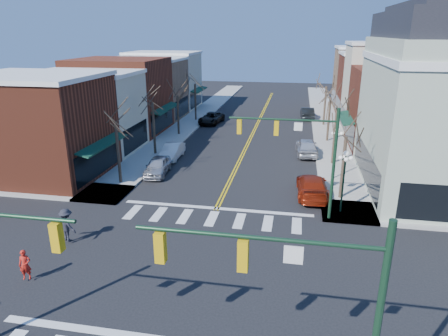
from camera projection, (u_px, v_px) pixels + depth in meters
The scene contains 32 objects.
ground at pixel (186, 273), 19.92m from camera, with size 160.00×160.00×0.00m, color black.
sidewalk_left at pixel (155, 151), 40.01m from camera, with size 3.50×70.00×0.15m, color #9E9B93.
sidewalk_right at pixel (335, 161), 37.00m from camera, with size 3.50×70.00×0.15m, color #9E9B93.
bldg_left_brick_a at pixel (38, 128), 32.22m from camera, with size 10.00×8.50×8.00m, color maroon.
bldg_left_stucco_a at pixel (87, 113), 39.51m from camera, with size 10.00×7.00×7.50m, color beige.
bldg_left_brick_b at pixel (121, 96), 46.79m from camera, with size 10.00×9.00×8.50m, color maroon.
bldg_left_tan at pixel (146, 89), 54.58m from camera, with size 10.00×7.50×7.80m, color #9F7857.
bldg_left_stucco_b at pixel (164, 81), 61.72m from camera, with size 10.00×8.00×8.20m, color beige.
bldg_right_brick_a at pixel (404, 110), 39.91m from camera, with size 10.00×8.50×8.00m, color maroon.
bldg_right_stucco at pixel (389, 89), 46.79m from camera, with size 10.00×7.00×10.00m, color beige.
bldg_right_brick_b at pixel (377, 87), 54.01m from camera, with size 10.00×8.00×8.50m, color maroon.
bldg_right_tan at pixel (368, 79), 61.37m from camera, with size 10.00×8.00×9.00m, color #9F7857.
traffic_mast_near_right at pixel (307, 299), 10.56m from camera, with size 6.60×0.28×7.20m.
traffic_mast_far_right at pixel (304, 148), 24.32m from camera, with size 6.60×0.28×7.20m.
lamppost_corner at pixel (344, 171), 25.46m from camera, with size 0.36×0.36×4.33m.
lamppost_midblock at pixel (336, 144), 31.50m from camera, with size 0.36×0.36×4.33m.
tree_left_a at pixel (118, 155), 30.83m from camera, with size 0.24×0.24×4.76m, color #382B21.
tree_left_b at pixel (154, 129), 38.22m from camera, with size 0.24×0.24×5.04m, color #382B21.
tree_left_c at pixel (178, 116), 45.74m from camera, with size 0.24×0.24×4.55m, color #382B21.
tree_left_d at pixel (195, 103), 53.13m from camera, with size 0.24×0.24×4.90m, color #382B21.
tree_right_a at pixel (343, 169), 27.96m from camera, with size 0.24×0.24×4.62m, color #382B21.
tree_right_b at pixel (335, 137), 35.31m from camera, with size 0.24×0.24×5.18m, color #382B21.
tree_right_c at pixel (329, 120), 42.81m from camera, with size 0.24×0.24×4.83m, color #382B21.
tree_right_d at pixel (325, 106), 50.23m from camera, with size 0.24×0.24×4.97m, color #382B21.
car_left_near at pixel (157, 166), 33.41m from camera, with size 1.71×4.25×1.45m, color #B9B8BE.
car_left_mid at pixel (172, 151), 37.70m from camera, with size 1.48×4.25×1.40m, color white.
car_left_far at pixel (211, 118), 52.06m from camera, with size 2.35×5.09×1.42m, color black.
car_right_near at pixel (312, 186), 29.04m from camera, with size 2.13×5.24×1.52m, color maroon.
car_right_mid at pixel (307, 147), 38.70m from camera, with size 1.95×4.85×1.65m, color silver.
car_right_far at pixel (307, 113), 54.89m from camera, with size 1.65×4.72×1.56m, color black.
pedestrian_red_a at pixel (25, 265), 18.96m from camera, with size 0.56×0.36×1.52m, color red.
pedestrian_dark_b at pixel (67, 225), 22.41m from camera, with size 1.26×0.72×1.94m, color black.
Camera 1 is at (5.00, -16.51, 11.42)m, focal length 32.00 mm.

